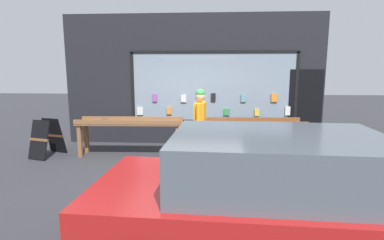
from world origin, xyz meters
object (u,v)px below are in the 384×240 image
(sandwich_board_sign, at_px, (47,138))
(parked_car, at_px, (276,194))
(display_table_right, at_px, (249,127))
(person_browsing, at_px, (200,120))
(small_dog, at_px, (219,154))
(display_table_left, at_px, (130,126))

(sandwich_board_sign, height_order, parked_car, parked_car)
(sandwich_board_sign, bearing_deg, display_table_right, 17.83)
(person_browsing, height_order, small_dog, person_browsing)
(display_table_left, bearing_deg, person_browsing, -16.88)
(small_dog, height_order, parked_car, parked_car)
(person_browsing, relative_size, small_dog, 3.15)
(display_table_right, distance_m, sandwich_board_sign, 4.89)
(parked_car, bearing_deg, display_table_right, 89.78)
(display_table_left, bearing_deg, sandwich_board_sign, -173.29)
(display_table_right, bearing_deg, small_dog, -135.44)
(display_table_right, relative_size, small_dog, 4.86)
(person_browsing, relative_size, parked_car, 0.41)
(person_browsing, bearing_deg, display_table_right, -59.53)
(person_browsing, distance_m, parked_car, 3.54)
(display_table_right, height_order, sandwich_board_sign, display_table_right)
(display_table_left, xyz_separation_m, sandwich_board_sign, (-2.00, -0.24, -0.27))
(sandwich_board_sign, xyz_separation_m, parked_car, (4.70, -3.69, 0.28))
(person_browsing, bearing_deg, small_dog, -108.00)
(display_table_right, bearing_deg, person_browsing, -155.68)
(display_table_left, xyz_separation_m, display_table_right, (2.88, -0.00, 0.01))
(display_table_left, distance_m, parked_car, 4.76)
(small_dog, height_order, sandwich_board_sign, sandwich_board_sign)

